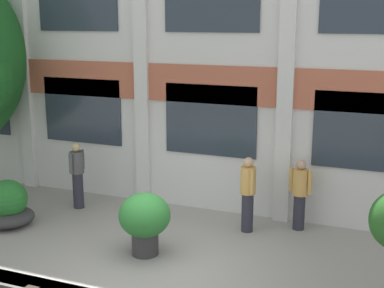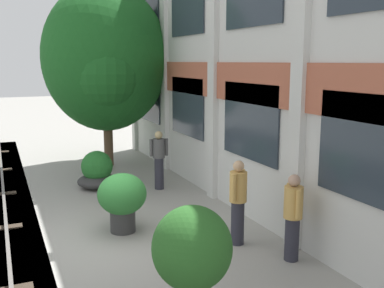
{
  "view_description": "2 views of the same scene",
  "coord_description": "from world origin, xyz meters",
  "px_view_note": "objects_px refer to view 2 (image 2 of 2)",
  "views": [
    {
      "loc": [
        4.23,
        -8.62,
        4.63
      ],
      "look_at": [
        0.12,
        1.66,
        2.0
      ],
      "focal_mm": 50.0,
      "sensor_mm": 36.0,
      "label": 1
    },
    {
      "loc": [
        8.58,
        -2.04,
        3.58
      ],
      "look_at": [
        1.33,
        1.14,
        2.11
      ],
      "focal_mm": 42.0,
      "sensor_mm": 36.0,
      "label": 2
    }
  ],
  "objects_px": {
    "potted_plant_wide_bowl": "(97,172)",
    "resident_watching_tracks": "(238,200)",
    "potted_plant_terracotta_small": "(192,255)",
    "broadleaf_tree": "(106,61)",
    "resident_by_doorway": "(159,158)",
    "potted_plant_glazed_jar": "(122,197)",
    "resident_near_plants": "(293,215)"
  },
  "relations": [
    {
      "from": "potted_plant_wide_bowl",
      "to": "resident_watching_tracks",
      "type": "bearing_deg",
      "value": 18.2
    },
    {
      "from": "resident_watching_tracks",
      "to": "potted_plant_terracotta_small",
      "type": "bearing_deg",
      "value": 104.75
    },
    {
      "from": "broadleaf_tree",
      "to": "resident_by_doorway",
      "type": "bearing_deg",
      "value": 10.15
    },
    {
      "from": "potted_plant_glazed_jar",
      "to": "resident_by_doorway",
      "type": "relative_size",
      "value": 0.76
    },
    {
      "from": "potted_plant_wide_bowl",
      "to": "potted_plant_terracotta_small",
      "type": "xyz_separation_m",
      "value": [
        8.22,
        -0.64,
        1.02
      ]
    },
    {
      "from": "potted_plant_terracotta_small",
      "to": "resident_watching_tracks",
      "type": "xyz_separation_m",
      "value": [
        -3.08,
        2.33,
        -0.55
      ]
    },
    {
      "from": "resident_watching_tracks",
      "to": "resident_near_plants",
      "type": "xyz_separation_m",
      "value": [
        1.04,
        0.54,
        -0.05
      ]
    },
    {
      "from": "potted_plant_terracotta_small",
      "to": "resident_near_plants",
      "type": "distance_m",
      "value": 3.58
    },
    {
      "from": "resident_near_plants",
      "to": "potted_plant_glazed_jar",
      "type": "bearing_deg",
      "value": -33.06
    },
    {
      "from": "resident_by_doorway",
      "to": "resident_watching_tracks",
      "type": "height_order",
      "value": "resident_watching_tracks"
    },
    {
      "from": "broadleaf_tree",
      "to": "resident_by_doorway",
      "type": "xyz_separation_m",
      "value": [
        3.47,
        0.62,
        -2.68
      ]
    },
    {
      "from": "potted_plant_glazed_jar",
      "to": "resident_near_plants",
      "type": "height_order",
      "value": "resident_near_plants"
    },
    {
      "from": "potted_plant_glazed_jar",
      "to": "resident_by_doorway",
      "type": "xyz_separation_m",
      "value": [
        -2.75,
        1.8,
        0.14
      ]
    },
    {
      "from": "resident_watching_tracks",
      "to": "potted_plant_glazed_jar",
      "type": "bearing_deg",
      "value": 12.38
    },
    {
      "from": "potted_plant_wide_bowl",
      "to": "resident_near_plants",
      "type": "xyz_separation_m",
      "value": [
        6.18,
        2.23,
        0.41
      ]
    },
    {
      "from": "potted_plant_wide_bowl",
      "to": "resident_watching_tracks",
      "type": "relative_size",
      "value": 0.67
    },
    {
      "from": "resident_near_plants",
      "to": "broadleaf_tree",
      "type": "bearing_deg",
      "value": -68.07
    },
    {
      "from": "potted_plant_glazed_jar",
      "to": "resident_near_plants",
      "type": "xyz_separation_m",
      "value": [
        2.61,
        2.45,
        0.11
      ]
    },
    {
      "from": "resident_watching_tracks",
      "to": "resident_near_plants",
      "type": "distance_m",
      "value": 1.17
    },
    {
      "from": "potted_plant_terracotta_small",
      "to": "resident_watching_tracks",
      "type": "height_order",
      "value": "potted_plant_terracotta_small"
    },
    {
      "from": "resident_by_doorway",
      "to": "potted_plant_glazed_jar",
      "type": "bearing_deg",
      "value": -26.94
    },
    {
      "from": "potted_plant_terracotta_small",
      "to": "resident_watching_tracks",
      "type": "bearing_deg",
      "value": 142.9
    },
    {
      "from": "resident_near_plants",
      "to": "potted_plant_wide_bowl",
      "type": "bearing_deg",
      "value": -56.38
    },
    {
      "from": "potted_plant_wide_bowl",
      "to": "broadleaf_tree",
      "type": "bearing_deg",
      "value": 159.99
    },
    {
      "from": "potted_plant_glazed_jar",
      "to": "resident_watching_tracks",
      "type": "distance_m",
      "value": 2.47
    },
    {
      "from": "potted_plant_wide_bowl",
      "to": "resident_by_doorway",
      "type": "distance_m",
      "value": 1.84
    },
    {
      "from": "resident_by_doorway",
      "to": "broadleaf_tree",
      "type": "bearing_deg",
      "value": -163.64
    },
    {
      "from": "potted_plant_glazed_jar",
      "to": "resident_by_doorway",
      "type": "distance_m",
      "value": 3.29
    },
    {
      "from": "potted_plant_terracotta_small",
      "to": "broadleaf_tree",
      "type": "bearing_deg",
      "value": 171.6
    },
    {
      "from": "potted_plant_glazed_jar",
      "to": "resident_watching_tracks",
      "type": "relative_size",
      "value": 0.74
    },
    {
      "from": "resident_by_doorway",
      "to": "potted_plant_terracotta_small",
      "type": "bearing_deg",
      "value": -10.53
    },
    {
      "from": "potted_plant_wide_bowl",
      "to": "potted_plant_terracotta_small",
      "type": "bearing_deg",
      "value": -4.46
    }
  ]
}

